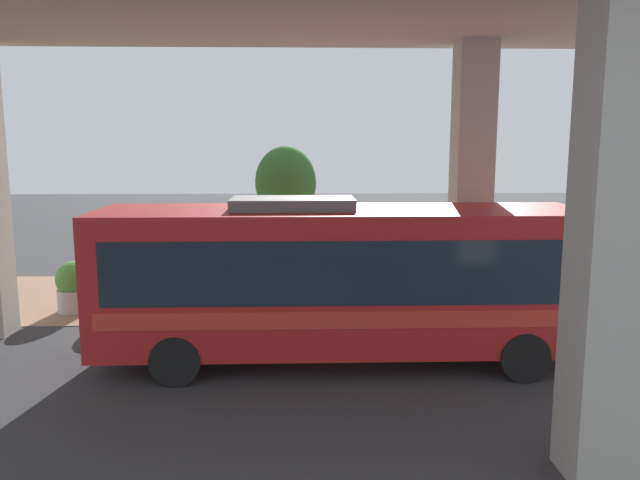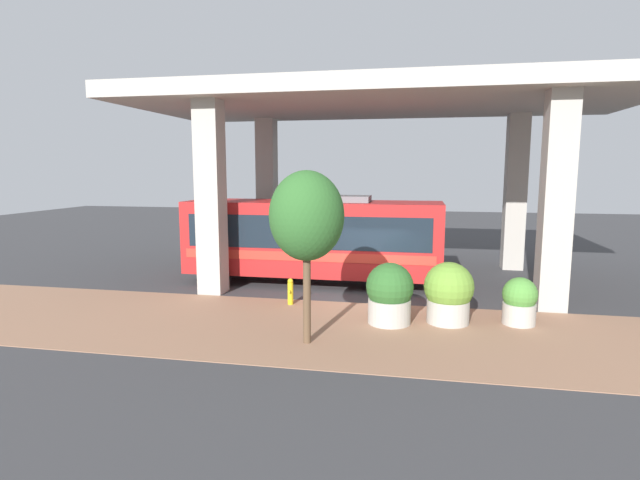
# 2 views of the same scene
# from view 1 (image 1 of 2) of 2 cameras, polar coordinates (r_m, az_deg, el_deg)

# --- Properties ---
(ground_plane) EXTENTS (80.00, 80.00, 0.00)m
(ground_plane) POSITION_cam_1_polar(r_m,az_deg,el_deg) (16.51, -7.80, -7.72)
(ground_plane) COLOR #38383A
(ground_plane) RESTS_ON ground
(sidewalk_strip) EXTENTS (6.00, 40.00, 0.02)m
(sidewalk_strip) POSITION_cam_1_polar(r_m,az_deg,el_deg) (19.38, -6.88, -5.12)
(sidewalk_strip) COLOR #936B51
(sidewalk_strip) RESTS_ON ground
(overpass) EXTENTS (9.40, 19.84, 7.68)m
(overpass) POSITION_cam_1_polar(r_m,az_deg,el_deg) (12.00, -10.59, 18.40)
(overpass) COLOR #ADA89E
(overpass) RESTS_ON ground
(bus) EXTENTS (2.74, 10.21, 3.57)m
(bus) POSITION_cam_1_polar(r_m,az_deg,el_deg) (13.28, 1.93, -3.15)
(bus) COLOR #B21E1E
(bus) RESTS_ON ground
(fire_hydrant) EXTENTS (0.40, 0.19, 0.92)m
(fire_hydrant) POSITION_cam_1_polar(r_m,az_deg,el_deg) (16.91, 1.38, -5.58)
(fire_hydrant) COLOR gold
(fire_hydrant) RESTS_ON ground
(planter_front) EXTENTS (1.01, 1.01, 1.43)m
(planter_front) POSITION_cam_1_polar(r_m,az_deg,el_deg) (18.72, -21.53, -4.01)
(planter_front) COLOR #ADA89E
(planter_front) RESTS_ON ground
(planter_middle) EXTENTS (1.42, 1.42, 1.85)m
(planter_middle) POSITION_cam_1_polar(r_m,az_deg,el_deg) (18.38, -9.65, -3.08)
(planter_middle) COLOR #ADA89E
(planter_middle) RESTS_ON ground
(planter_back) EXTENTS (1.48, 1.48, 1.86)m
(planter_back) POSITION_cam_1_polar(r_m,az_deg,el_deg) (18.32, -15.20, -3.27)
(planter_back) COLOR #ADA89E
(planter_back) RESTS_ON ground
(street_tree_near) EXTENTS (1.95, 1.95, 4.58)m
(street_tree_near) POSITION_cam_1_polar(r_m,az_deg,el_deg) (20.01, -3.15, 5.19)
(street_tree_near) COLOR brown
(street_tree_near) RESTS_ON ground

